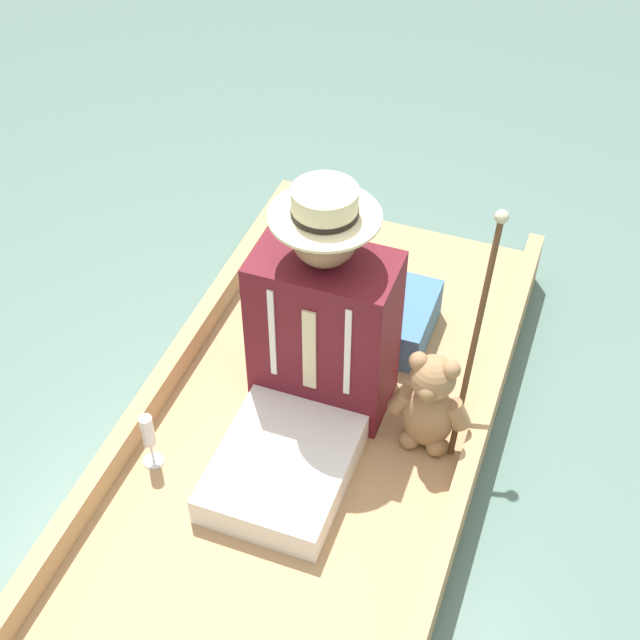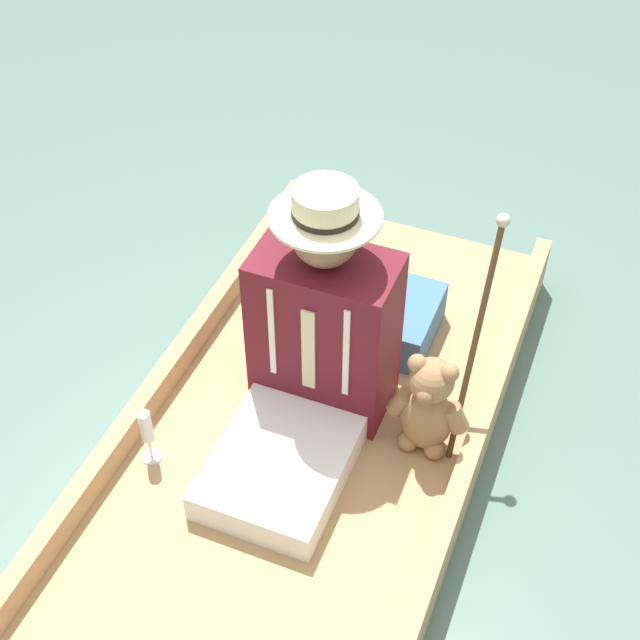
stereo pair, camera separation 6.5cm
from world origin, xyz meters
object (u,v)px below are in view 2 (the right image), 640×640
at_px(seated_person, 315,348).
at_px(walking_cane, 480,320).
at_px(wine_glass, 147,430).
at_px(teddy_bear, 428,407).

distance_m(seated_person, walking_cane, 0.52).
distance_m(wine_glass, walking_cane, 1.09).
xyz_separation_m(wine_glass, walking_cane, (-0.89, -0.55, 0.31)).
bearing_deg(walking_cane, seated_person, 19.16).
distance_m(seated_person, teddy_bear, 0.40).
relative_size(teddy_bear, wine_glass, 1.83).
bearing_deg(teddy_bear, wine_glass, 25.41).
height_order(teddy_bear, wine_glass, teddy_bear).
distance_m(teddy_bear, wine_glass, 0.89).
bearing_deg(seated_person, wine_glass, 44.91).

